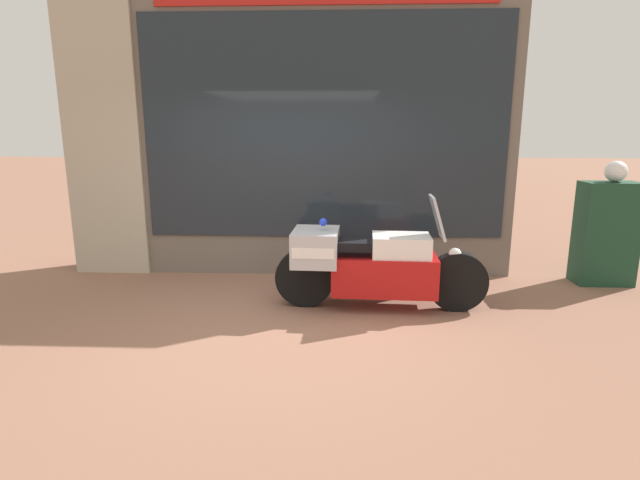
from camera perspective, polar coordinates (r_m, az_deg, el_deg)
name	(u,v)px	position (r m, az deg, el deg)	size (l,w,h in m)	color
ground_plane	(272,323)	(5.32, -5.46, -9.42)	(60.00, 60.00, 0.00)	#8E604C
shop_building	(256,132)	(6.97, -7.27, 12.17)	(6.04, 0.55, 3.88)	#6B6056
window_display	(322,239)	(7.08, 0.23, 0.15)	(4.55, 0.30, 1.92)	slate
paramedic_motorcycle	(368,264)	(5.60, 5.56, -2.69)	(2.37, 0.67, 1.29)	black
utility_cabinet	(606,233)	(7.42, 29.86, 0.65)	(0.70, 0.41, 1.33)	#193D28
white_helmet	(616,171)	(7.34, 30.74, 6.75)	(0.27, 0.27, 0.27)	white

